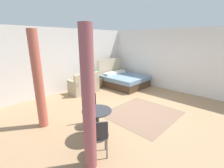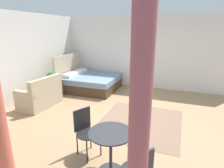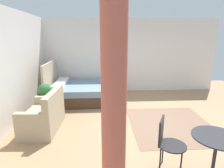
% 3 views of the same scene
% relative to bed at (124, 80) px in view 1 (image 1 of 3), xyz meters
% --- Properties ---
extents(ground_plane, '(8.89, 9.69, 0.02)m').
position_rel_bed_xyz_m(ground_plane, '(-1.81, -1.92, -0.32)').
color(ground_plane, '#9E7A56').
extents(wall_back, '(8.89, 0.12, 2.79)m').
position_rel_bed_xyz_m(wall_back, '(-1.81, 1.42, 1.08)').
color(wall_back, silver).
rests_on(wall_back, ground).
extents(wall_right, '(0.12, 6.69, 2.79)m').
position_rel_bed_xyz_m(wall_right, '(1.13, -1.92, 1.08)').
color(wall_right, silver).
rests_on(wall_right, ground).
extents(area_rug, '(2.15, 1.98, 0.01)m').
position_rel_bed_xyz_m(area_rug, '(-1.99, -2.47, -0.31)').
color(area_rug, '#7F604C').
rests_on(area_rug, ground).
extents(bed, '(1.82, 2.03, 1.32)m').
position_rel_bed_xyz_m(bed, '(0.00, 0.00, 0.00)').
color(bed, '#473323').
rests_on(bed, ground).
extents(couch, '(1.25, 0.79, 0.93)m').
position_rel_bed_xyz_m(couch, '(-2.04, 0.57, 0.01)').
color(couch, tan).
rests_on(couch, ground).
extents(nightstand, '(0.50, 0.45, 0.46)m').
position_rel_bed_xyz_m(nightstand, '(-1.10, 0.77, -0.08)').
color(nightstand, brown).
rests_on(nightstand, ground).
extents(potted_plant, '(0.36, 0.36, 0.43)m').
position_rel_bed_xyz_m(potted_plant, '(-1.20, 0.77, 0.39)').
color(potted_plant, '#935B3D').
rests_on(potted_plant, nightstand).
extents(balcony_table, '(0.70, 0.70, 0.74)m').
position_rel_bed_xyz_m(balcony_table, '(-3.86, -2.40, 0.20)').
color(balcony_table, '#2D2D33').
rests_on(balcony_table, ground).
extents(cafe_chair_near_window, '(0.59, 0.59, 0.87)m').
position_rel_bed_xyz_m(cafe_chair_near_window, '(-3.55, -1.79, 0.21)').
color(cafe_chair_near_window, black).
rests_on(cafe_chair_near_window, ground).
extents(cafe_chair_near_couch, '(0.53, 0.53, 0.85)m').
position_rel_bed_xyz_m(cafe_chair_near_couch, '(-4.25, -2.94, 0.21)').
color(cafe_chair_near_couch, '#2D2D33').
rests_on(cafe_chair_near_couch, ground).
extents(curtain_left, '(0.23, 0.23, 2.57)m').
position_rel_bed_xyz_m(curtain_left, '(-4.51, -2.97, 0.97)').
color(curtain_left, '#994C51').
rests_on(curtain_left, ground).
extents(curtain_right, '(0.24, 0.24, 2.57)m').
position_rel_bed_xyz_m(curtain_right, '(-4.51, -0.88, 0.97)').
color(curtain_right, '#C15B47').
rests_on(curtain_right, ground).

